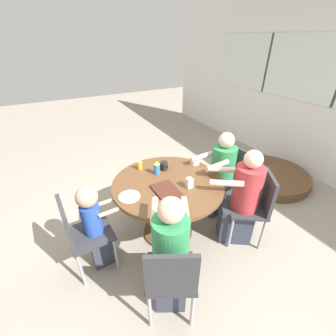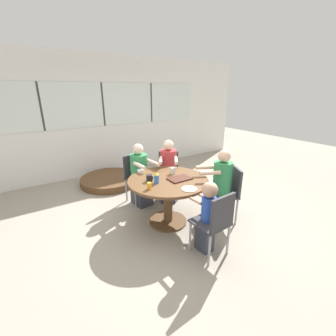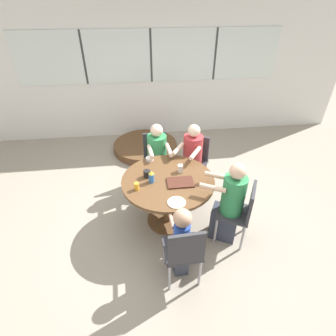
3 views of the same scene
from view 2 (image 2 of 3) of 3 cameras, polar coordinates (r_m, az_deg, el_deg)
name	(u,v)px [view 2 (image 2 of 3)]	position (r m, az deg, el deg)	size (l,w,h in m)	color
ground_plane	(168,222)	(3.74, 0.00, -13.46)	(16.00, 16.00, 0.00)	gray
wall_back_with_windows	(103,116)	(5.76, -16.07, 12.59)	(8.40, 0.08, 2.80)	silver
dining_table	(168,190)	(3.46, 0.00, -5.50)	(1.22, 1.22, 0.74)	brown
chair_for_woman_green_shirt	(168,170)	(4.38, 0.11, -0.56)	(0.55, 0.55, 0.88)	#333338
chair_for_man_blue_shirt	(229,189)	(3.70, 15.34, -5.18)	(0.54, 0.54, 0.88)	#333338
chair_for_man_teal_shirt	(136,174)	(4.23, -8.24, -1.52)	(0.43, 0.43, 0.88)	#333338
chair_for_toddler	(216,220)	(2.84, 12.09, -12.78)	(0.42, 0.42, 0.88)	#333338
person_woman_green_shirt	(168,174)	(4.23, 0.09, -1.41)	(0.55, 0.61, 1.16)	#333847
person_man_blue_shirt	(220,189)	(3.64, 12.96, -5.24)	(0.58, 0.49, 1.18)	#333847
person_man_teal_shirt	(140,178)	(4.10, -7.06, -2.45)	(0.36, 0.59, 1.13)	#333847
person_toddler	(207,217)	(2.94, 9.83, -12.11)	(0.21, 0.35, 0.98)	#333847
food_tray_dark	(180,179)	(3.39, 2.97, -2.70)	(0.34, 0.23, 0.02)	#472319
coffee_mug	(150,178)	(3.32, -4.72, -2.54)	(0.10, 0.09, 0.10)	black
sippy_cup	(157,178)	(3.23, -2.94, -2.44)	(0.07, 0.07, 0.17)	blue
juice_glass	(149,186)	(3.05, -4.80, -4.55)	(0.06, 0.06, 0.10)	gold
milk_carton_small	(172,171)	(3.59, 1.15, -0.70)	(0.06, 0.06, 0.11)	silver
bowl_white_shallow	(141,171)	(3.69, -6.92, -0.79)	(0.11, 0.11, 0.04)	white
plate_tortillas	(189,189)	(3.07, 5.44, -5.31)	(0.22, 0.22, 0.01)	beige
folded_table_stack	(110,180)	(5.29, -14.46, -2.93)	(1.31, 1.31, 0.15)	brown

